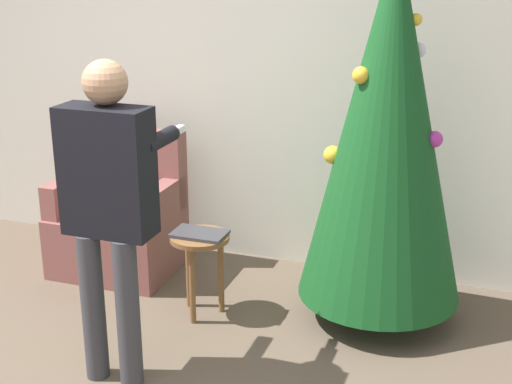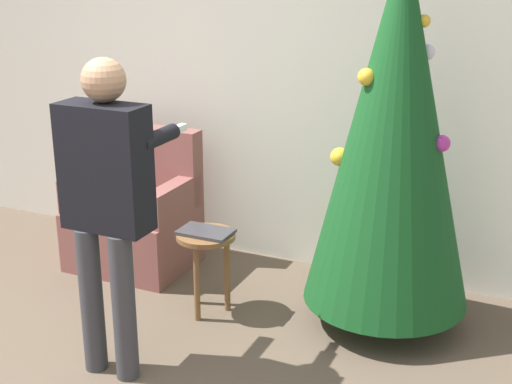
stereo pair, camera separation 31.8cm
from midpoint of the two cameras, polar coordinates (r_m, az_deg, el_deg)
name	(u,v)px [view 2 (the right image)]	position (r m, az deg, el deg)	size (l,w,h in m)	color
wall_back	(240,68)	(4.96, 0.59, 9.88)	(8.00, 0.06, 2.70)	beige
christmas_tree	(394,128)	(4.02, 13.26, 4.97)	(0.96, 0.96, 2.23)	brown
armchair	(136,218)	(5.04, -7.80, -2.09)	(0.80, 0.63, 0.95)	brown
person_standing	(107,192)	(3.55, -9.38, -0.04)	(0.46, 0.57, 1.64)	#38383D
side_stool	(206,249)	(4.29, -1.90, -4.61)	(0.36, 0.36, 0.52)	brown
laptop	(206,232)	(4.25, -1.91, -3.24)	(0.32, 0.20, 0.02)	#38383D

